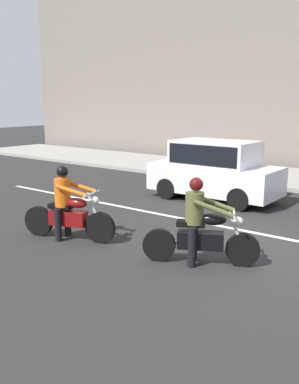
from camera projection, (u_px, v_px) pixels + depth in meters
The scene contains 5 objects.
ground_plane at pixel (255, 247), 8.77m from camera, with size 80.00×80.00×0.00m, color #282828.
lane_marking_stripe at pixel (255, 233), 9.72m from camera, with size 18.00×0.14×0.01m, color silver.
motorcycle_with_rider_olive at pixel (200, 229), 7.77m from camera, with size 1.96×1.15×1.62m.
motorcycle_with_rider_orange_stripe at pixel (68, 210), 9.17m from camera, with size 2.11×0.91×1.61m.
parked_hatchback_white at pixel (215, 169), 12.82m from camera, with size 3.88×1.76×1.80m.
Camera 1 is at (3.36, -7.94, 2.94)m, focal length 39.84 mm.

